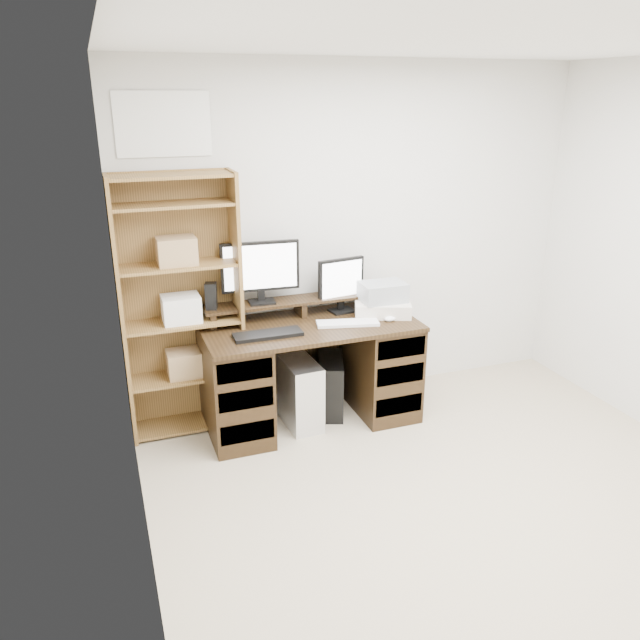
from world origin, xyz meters
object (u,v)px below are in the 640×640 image
monitor_wide (260,269)px  monitor_small (341,283)px  tower_black (330,385)px  tower_silver (298,391)px  bookshelf (181,305)px  printer (382,307)px  desk (310,371)px

monitor_wide → monitor_small: monitor_wide is taller
monitor_wide → tower_black: monitor_wide is taller
monitor_small → tower_black: monitor_small is taller
monitor_wide → tower_black: 1.03m
monitor_small → tower_black: bearing=-146.1°
monitor_wide → monitor_small: size_ratio=1.39×
tower_silver → tower_black: tower_silver is taller
monitor_small → bookshelf: 1.15m
monitor_small → tower_silver: (-0.40, -0.18, -0.72)m
printer → tower_black: 0.70m
printer → tower_black: (-0.38, 0.05, -0.59)m
monitor_wide → tower_silver: bearing=-46.3°
desk → monitor_wide: (-0.28, 0.23, 0.72)m
desk → monitor_small: 0.67m
tower_silver → printer: bearing=-1.4°
tower_black → monitor_small: bearing=62.2°
desk → monitor_small: monitor_small is taller
monitor_small → bookshelf: size_ratio=0.22×
monitor_small → tower_black: 0.77m
monitor_small → tower_silver: bearing=-164.6°
tower_silver → desk: bearing=-1.9°
tower_silver → tower_black: 0.29m
desk → bookshelf: size_ratio=0.83×
monitor_small → bookshelf: bookshelf is taller
monitor_small → desk: bearing=-158.7°
desk → printer: bearing=1.6°
monitor_wide → tower_silver: (0.19, -0.23, -0.87)m
printer → tower_black: bearing=-166.1°
monitor_wide → printer: monitor_wide is taller
tower_black → bookshelf: bookshelf is taller
desk → monitor_wide: monitor_wide is taller
tower_silver → bookshelf: (-0.76, 0.21, 0.67)m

